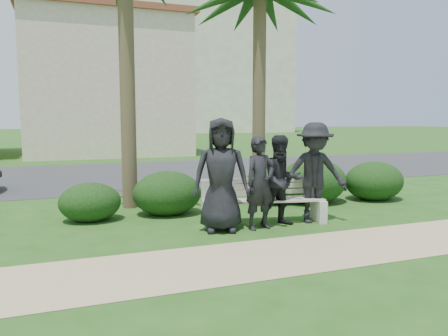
{
  "coord_description": "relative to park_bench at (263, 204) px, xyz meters",
  "views": [
    {
      "loc": [
        -3.41,
        -7.06,
        1.9
      ],
      "look_at": [
        -0.38,
        1.0,
        0.92
      ],
      "focal_mm": 35.0,
      "sensor_mm": 36.0,
      "label": 1
    }
  ],
  "objects": [
    {
      "name": "ground",
      "position": [
        -0.01,
        -0.01,
        -0.35
      ],
      "size": [
        160.0,
        160.0,
        0.0
      ],
      "primitive_type": "plane",
      "color": "#204E16",
      "rests_on": "ground"
    },
    {
      "name": "footpath",
      "position": [
        -0.01,
        -1.81,
        -0.35
      ],
      "size": [
        30.0,
        1.6,
        0.01
      ],
      "primitive_type": "cube",
      "color": "tan",
      "rests_on": "ground"
    },
    {
      "name": "asphalt_street",
      "position": [
        -0.01,
        7.99,
        -0.35
      ],
      "size": [
        160.0,
        8.0,
        0.01
      ],
      "primitive_type": "cube",
      "color": "#2D2D30",
      "rests_on": "ground"
    },
    {
      "name": "stucco_bldg_right",
      "position": [
        -1.01,
        17.99,
        3.31
      ],
      "size": [
        8.4,
        8.4,
        7.3
      ],
      "color": "beige",
      "rests_on": "ground"
    },
    {
      "name": "hotel_tower",
      "position": [
        13.99,
        54.99,
        13.05
      ],
      "size": [
        26.0,
        18.0,
        37.3
      ],
      "color": "beige",
      "rests_on": "ground"
    },
    {
      "name": "park_bench",
      "position": [
        0.0,
        0.0,
        0.0
      ],
      "size": [
        2.34,
        0.95,
        0.78
      ],
      "rotation": [
        0.0,
        0.0,
        -0.2
      ],
      "color": "#AEA292",
      "rests_on": "ground"
    },
    {
      "name": "man_a",
      "position": [
        -0.91,
        -0.26,
        0.61
      ],
      "size": [
        1.07,
        0.84,
        1.92
      ],
      "primitive_type": "imported",
      "rotation": [
        0.0,
        0.0,
        -0.28
      ],
      "color": "black",
      "rests_on": "ground"
    },
    {
      "name": "man_b",
      "position": [
        -0.24,
        -0.37,
        0.45
      ],
      "size": [
        0.65,
        0.49,
        1.6
      ],
      "primitive_type": "imported",
      "rotation": [
        0.0,
        0.0,
        0.19
      ],
      "color": "black",
      "rests_on": "ground"
    },
    {
      "name": "man_c",
      "position": [
        0.22,
        -0.28,
        0.45
      ],
      "size": [
        0.81,
        0.65,
        1.61
      ],
      "primitive_type": "imported",
      "rotation": [
        0.0,
        0.0,
        -0.05
      ],
      "color": "black",
      "rests_on": "ground"
    },
    {
      "name": "man_d",
      "position": [
        0.9,
        -0.28,
        0.56
      ],
      "size": [
        1.33,
        1.0,
        1.83
      ],
      "primitive_type": "imported",
      "rotation": [
        0.0,
        0.0,
        -0.3
      ],
      "color": "black",
      "rests_on": "ground"
    },
    {
      "name": "hedge_a",
      "position": [
        -2.95,
        1.29,
        0.02
      ],
      "size": [
        1.14,
        0.94,
        0.74
      ],
      "primitive_type": "ellipsoid",
      "color": "black",
      "rests_on": "ground"
    },
    {
      "name": "hedge_b",
      "position": [
        -1.46,
        1.34,
        0.09
      ],
      "size": [
        1.37,
        1.13,
        0.89
      ],
      "primitive_type": "ellipsoid",
      "color": "black",
      "rests_on": "ground"
    },
    {
      "name": "hedge_d",
      "position": [
        1.04,
        1.67,
        0.08
      ],
      "size": [
        1.34,
        1.1,
        0.87
      ],
      "primitive_type": "ellipsoid",
      "color": "black",
      "rests_on": "ground"
    },
    {
      "name": "hedge_e",
      "position": [
        1.91,
        1.38,
        0.16
      ],
      "size": [
        1.59,
        1.31,
        1.03
      ],
      "primitive_type": "ellipsoid",
      "color": "black",
      "rests_on": "ground"
    },
    {
      "name": "hedge_f",
      "position": [
        3.46,
        1.19,
        0.11
      ],
      "size": [
        1.42,
        1.18,
        0.93
      ],
      "primitive_type": "ellipsoid",
      "color": "black",
      "rests_on": "ground"
    }
  ]
}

